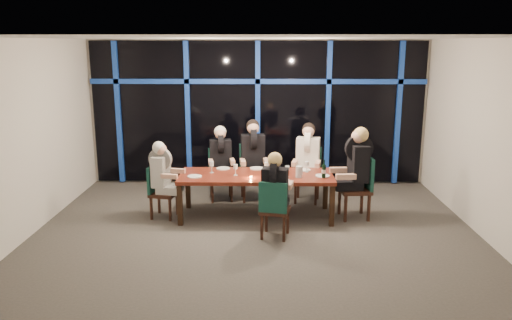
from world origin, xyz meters
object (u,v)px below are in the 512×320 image
object	(u,v)px
chair_end_right	(360,184)
diner_end_right	(356,160)
diner_near_mid	(275,182)
chair_far_mid	(253,169)
chair_end_left	(159,189)
chair_far_right	(308,171)
diner_far_mid	(253,148)
water_pitcher	(299,172)
diner_far_left	(221,152)
diner_end_left	(163,168)
diner_far_right	(308,151)
chair_far_left	(221,171)
dining_table	(256,178)
chair_near_mid	(274,207)
wine_bottle	(324,171)

from	to	relation	value
chair_end_right	diner_end_right	size ratio (longest dim) A/B	1.03
chair_end_right	diner_near_mid	distance (m)	1.74
chair_far_mid	chair_end_left	size ratio (longest dim) A/B	1.16
chair_far_mid	chair_far_right	distance (m)	1.05
diner_far_mid	water_pitcher	size ratio (longest dim) A/B	5.36
diner_far_left	chair_end_left	bearing A→B (deg)	-143.84
diner_end_left	diner_far_mid	bearing A→B (deg)	-45.09
diner_near_mid	diner_far_right	bearing A→B (deg)	-97.57
chair_far_left	chair_end_left	distance (m)	1.43
diner_far_right	chair_end_left	bearing A→B (deg)	-149.43
diner_far_mid	diner_far_left	bearing A→B (deg)	174.37
chair_end_left	diner_far_mid	bearing A→B (deg)	-46.74
dining_table	chair_end_right	size ratio (longest dim) A/B	2.43
diner_end_right	diner_far_right	bearing A→B (deg)	-146.70
chair_far_left	diner_near_mid	size ratio (longest dim) A/B	1.08
chair_far_mid	chair_near_mid	xyz separation A→B (m)	(0.37, -2.04, -0.07)
chair_far_left	chair_near_mid	xyz separation A→B (m)	(0.98, -2.02, -0.03)
chair_far_mid	diner_near_mid	xyz separation A→B (m)	(0.39, -1.97, 0.30)
chair_far_right	diner_end_left	world-z (taller)	diner_end_left
chair_end_left	water_pitcher	xyz separation A→B (m)	(2.36, -0.14, 0.34)
diner_end_left	chair_far_left	bearing A→B (deg)	-28.48
chair_near_mid	diner_end_right	bearing A→B (deg)	-133.03
wine_bottle	chair_near_mid	bearing A→B (deg)	-136.11
diner_far_mid	chair_end_left	bearing A→B (deg)	-155.20
chair_far_right	diner_far_left	bearing A→B (deg)	-168.47
chair_end_left	chair_end_right	bearing A→B (deg)	-78.75
chair_far_right	diner_end_left	xyz separation A→B (m)	(-2.54, -1.00, 0.30)
chair_far_right	chair_near_mid	xyz separation A→B (m)	(-0.67, -1.93, -0.05)
water_pitcher	chair_far_right	bearing A→B (deg)	67.05
dining_table	diner_far_left	size ratio (longest dim) A/B	2.76
chair_far_mid	diner_near_mid	size ratio (longest dim) A/B	1.17
diner_far_right	chair_far_right	bearing A→B (deg)	90.00
chair_far_left	diner_end_right	bearing A→B (deg)	-33.05
dining_table	chair_far_right	distance (m)	1.35
chair_end_left	chair_near_mid	bearing A→B (deg)	-105.20
chair_far_right	diner_far_right	bearing A→B (deg)	-90.00
diner_far_left	diner_far_mid	world-z (taller)	diner_far_mid
chair_far_right	chair_near_mid	size ratio (longest dim) A/B	1.11
chair_end_right	water_pitcher	bearing A→B (deg)	-87.84
diner_near_mid	diner_far_left	bearing A→B (deg)	-49.84
chair_far_mid	chair_end_right	distance (m)	2.14
chair_far_mid	chair_end_right	world-z (taller)	chair_end_right
diner_end_right	water_pitcher	size ratio (longest dim) A/B	5.48
chair_far_left	chair_far_right	bearing A→B (deg)	-11.87
dining_table	wine_bottle	size ratio (longest dim) A/B	8.51
diner_near_mid	water_pitcher	size ratio (longest dim) A/B	4.70
wine_bottle	water_pitcher	bearing A→B (deg)	177.89
dining_table	chair_far_mid	size ratio (longest dim) A/B	2.48
chair_near_mid	diner_near_mid	world-z (taller)	diner_near_mid
chair_far_mid	diner_far_left	size ratio (longest dim) A/B	1.11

